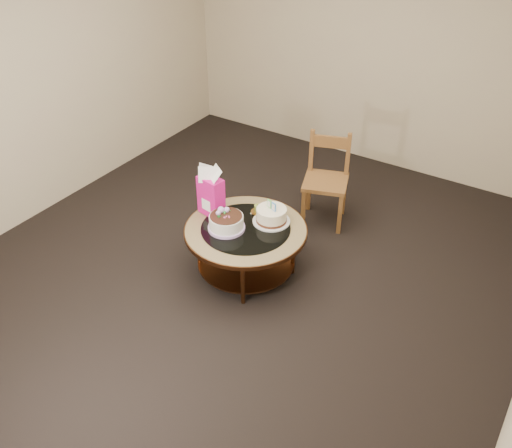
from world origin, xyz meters
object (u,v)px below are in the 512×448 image
Objects in this scene: coffee_table at (246,236)px; cream_cake at (271,216)px; gift_bag at (211,191)px; dining_chair at (326,179)px; decorated_cake at (226,223)px.

cream_cake is (0.13, 0.19, 0.14)m from coffee_table.
gift_bag is at bearing 176.15° from coffee_table.
gift_bag is 1.22m from dining_chair.
decorated_cake is 0.35× the size of dining_chair.
coffee_table is 0.21m from decorated_cake.
decorated_cake is (-0.13, -0.10, 0.14)m from coffee_table.
gift_bag reaches higher than cream_cake.
dining_chair is at bearing 80.40° from coffee_table.
coffee_table is at bearing 37.26° from decorated_cake.
gift_bag is (-0.24, 0.12, 0.16)m from decorated_cake.
gift_bag is (-0.49, -0.17, 0.16)m from cream_cake.
gift_bag is at bearing -136.56° from dining_chair.
dining_chair reaches higher than coffee_table.
dining_chair is (0.05, 0.90, -0.08)m from cream_cake.
decorated_cake is 1.23m from dining_chair.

